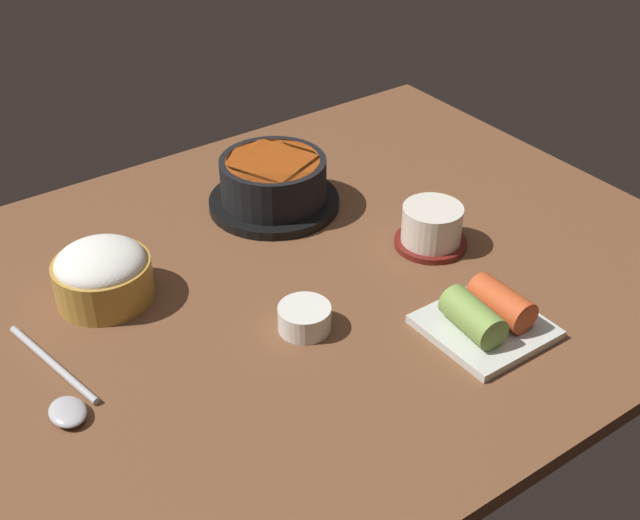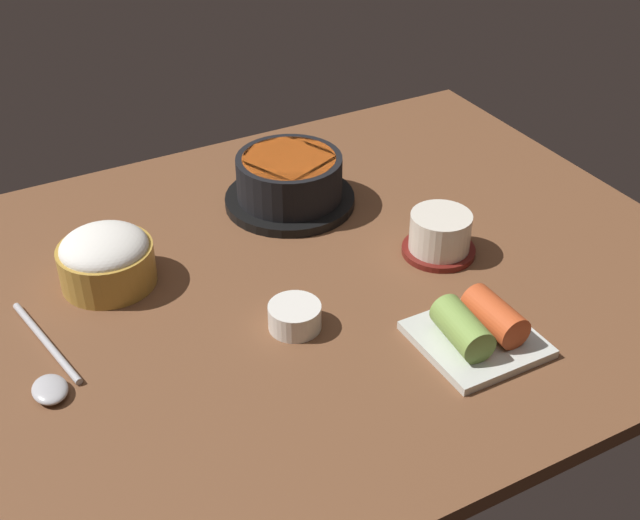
% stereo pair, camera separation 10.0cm
% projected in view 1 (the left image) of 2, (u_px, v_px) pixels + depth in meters
% --- Properties ---
extents(dining_table, '(1.00, 0.76, 0.02)m').
position_uv_depth(dining_table, '(297.00, 285.00, 1.03)').
color(dining_table, brown).
rests_on(dining_table, ground).
extents(stone_pot, '(0.18, 0.18, 0.07)m').
position_uv_depth(stone_pot, '(273.00, 184.00, 1.14)').
color(stone_pot, black).
rests_on(stone_pot, dining_table).
extents(rice_bowl, '(0.11, 0.11, 0.07)m').
position_uv_depth(rice_bowl, '(102.00, 273.00, 0.97)').
color(rice_bowl, '#B78C38').
rests_on(rice_bowl, dining_table).
extents(tea_cup_with_saucer, '(0.09, 0.09, 0.06)m').
position_uv_depth(tea_cup_with_saucer, '(432.00, 227.00, 1.07)').
color(tea_cup_with_saucer, maroon).
rests_on(tea_cup_with_saucer, dining_table).
extents(banchan_cup_center, '(0.06, 0.06, 0.03)m').
position_uv_depth(banchan_cup_center, '(305.00, 317.00, 0.93)').
color(banchan_cup_center, white).
rests_on(banchan_cup_center, dining_table).
extents(kimchi_plate, '(0.13, 0.13, 0.05)m').
position_uv_depth(kimchi_plate, '(486.00, 317.00, 0.93)').
color(kimchi_plate, silver).
rests_on(kimchi_plate, dining_table).
extents(spoon, '(0.05, 0.19, 0.01)m').
position_uv_depth(spoon, '(63.00, 395.00, 0.85)').
color(spoon, '#B7B7BC').
rests_on(spoon, dining_table).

